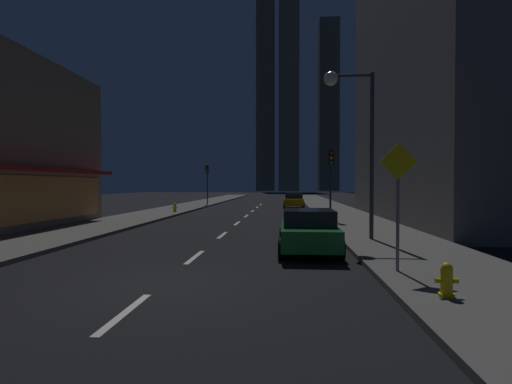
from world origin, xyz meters
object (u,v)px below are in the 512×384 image
(fire_hydrant_yellow_near, at_px, (447,281))
(fire_hydrant_far_left, at_px, (175,208))
(car_parked_far, at_px, (294,200))
(traffic_light_near_right, at_px, (331,169))
(pedestrian_crossing_sign, at_px, (398,195))
(traffic_light_far_left, at_px, (207,176))
(car_parked_near, at_px, (308,230))
(street_lamp_right, at_px, (351,114))

(fire_hydrant_yellow_near, height_order, fire_hydrant_far_left, same)
(car_parked_far, height_order, fire_hydrant_far_left, car_parked_far)
(car_parked_far, height_order, traffic_light_near_right, traffic_light_near_right)
(fire_hydrant_far_left, relative_size, pedestrian_crossing_sign, 0.21)
(fire_hydrant_far_left, distance_m, traffic_light_far_left, 10.87)
(fire_hydrant_yellow_near, height_order, traffic_light_far_left, traffic_light_far_left)
(fire_hydrant_yellow_near, height_order, pedestrian_crossing_sign, pedestrian_crossing_sign)
(fire_hydrant_yellow_near, relative_size, traffic_light_near_right, 0.16)
(car_parked_near, xyz_separation_m, car_parked_far, (0.00, 24.05, 0.00))
(car_parked_near, height_order, fire_hydrant_yellow_near, car_parked_near)
(car_parked_near, relative_size, traffic_light_near_right, 1.01)
(street_lamp_right, bearing_deg, fire_hydrant_yellow_near, -86.17)
(street_lamp_right, bearing_deg, car_parked_far, 94.69)
(traffic_light_far_left, height_order, pedestrian_crossing_sign, traffic_light_far_left)
(traffic_light_near_right, height_order, street_lamp_right, street_lamp_right)
(fire_hydrant_far_left, height_order, traffic_light_far_left, traffic_light_far_left)
(car_parked_far, relative_size, traffic_light_near_right, 1.01)
(fire_hydrant_yellow_near, xyz_separation_m, fire_hydrant_far_left, (-11.80, 22.02, 0.00))
(fire_hydrant_yellow_near, xyz_separation_m, pedestrian_crossing_sign, (-0.30, 2.13, 1.56))
(traffic_light_far_left, bearing_deg, car_parked_near, -71.44)
(car_parked_far, relative_size, traffic_light_far_left, 1.01)
(fire_hydrant_far_left, xyz_separation_m, traffic_light_far_left, (0.40, 10.51, 2.74))
(car_parked_near, distance_m, car_parked_far, 24.05)
(car_parked_near, xyz_separation_m, traffic_light_far_left, (-9.10, 27.10, 2.45))
(traffic_light_far_left, relative_size, street_lamp_right, 0.64)
(traffic_light_near_right, bearing_deg, car_parked_near, -100.78)
(fire_hydrant_yellow_near, relative_size, traffic_light_far_left, 0.16)
(traffic_light_far_left, distance_m, street_lamp_right, 27.11)
(fire_hydrant_far_left, bearing_deg, street_lamp_right, -51.64)
(traffic_light_near_right, bearing_deg, pedestrian_crossing_sign, -89.57)
(traffic_light_far_left, xyz_separation_m, street_lamp_right, (10.88, -24.76, 1.87))
(traffic_light_far_left, height_order, street_lamp_right, street_lamp_right)
(fire_hydrant_yellow_near, distance_m, traffic_light_far_left, 34.58)
(car_parked_far, bearing_deg, traffic_light_near_right, -82.31)
(fire_hydrant_far_left, height_order, pedestrian_crossing_sign, pedestrian_crossing_sign)
(fire_hydrant_far_left, height_order, traffic_light_near_right, traffic_light_near_right)
(street_lamp_right, bearing_deg, pedestrian_crossing_sign, -87.76)
(traffic_light_far_left, bearing_deg, pedestrian_crossing_sign, -69.94)
(street_lamp_right, height_order, pedestrian_crossing_sign, street_lamp_right)
(car_parked_near, height_order, fire_hydrant_far_left, car_parked_near)
(car_parked_near, distance_m, traffic_light_near_right, 10.45)
(car_parked_near, distance_m, pedestrian_crossing_sign, 4.06)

